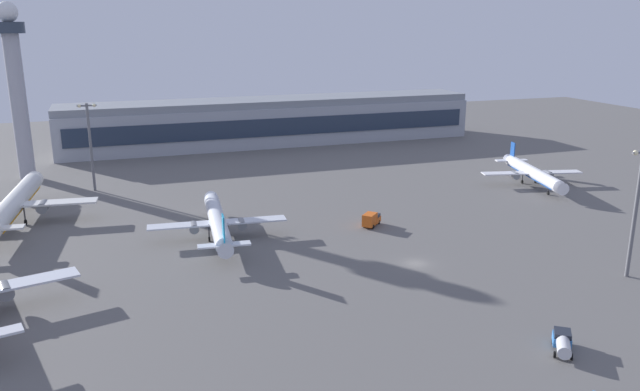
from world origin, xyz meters
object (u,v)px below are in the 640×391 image
object	(u,v)px
airplane_far_stand	(532,173)
fuel_truck	(563,342)
control_tower	(16,80)
airplane_taxiway_distant	(14,204)
apron_light_central	(637,204)
apron_light_west	(90,141)
airplane_mid_apron	(218,222)
catering_truck	(371,219)

from	to	relation	value
airplane_far_stand	fuel_truck	world-z (taller)	airplane_far_stand
control_tower	airplane_taxiway_distant	distance (m)	50.22
apron_light_central	apron_light_west	size ratio (longest dim) A/B	0.99
airplane_far_stand	fuel_truck	distance (m)	93.51
control_tower	airplane_mid_apron	world-z (taller)	control_tower
catering_truck	control_tower	bearing A→B (deg)	-178.76
airplane_far_stand	apron_light_central	size ratio (longest dim) A/B	1.53
airplane_far_stand	catering_truck	world-z (taller)	airplane_far_stand
airplane_mid_apron	airplane_far_stand	bearing A→B (deg)	15.18
airplane_far_stand	apron_light_west	bearing A→B (deg)	-2.72
catering_truck	airplane_far_stand	bearing A→B (deg)	63.42
airplane_far_stand	airplane_taxiway_distant	distance (m)	130.44
control_tower	airplane_mid_apron	size ratio (longest dim) A/B	1.33
apron_light_central	control_tower	bearing A→B (deg)	133.30
airplane_mid_apron	catering_truck	size ratio (longest dim) A/B	6.44
fuel_truck	apron_light_west	xyz separation A→B (m)	(-60.14, 109.91, 12.01)
control_tower	apron_light_west	xyz separation A→B (m)	(18.13, -21.04, -14.30)
control_tower	fuel_truck	xyz separation A→B (m)	(78.27, -130.95, -26.31)
airplane_far_stand	airplane_taxiway_distant	world-z (taller)	airplane_taxiway_distant
airplane_taxiway_distant	airplane_far_stand	bearing A→B (deg)	2.06
airplane_mid_apron	fuel_truck	world-z (taller)	airplane_mid_apron
apron_light_central	airplane_far_stand	bearing A→B (deg)	67.26
airplane_mid_apron	apron_light_central	xyz separation A→B (m)	(64.46, -43.89, 9.75)
airplane_mid_apron	apron_light_central	distance (m)	78.59
airplane_mid_apron	airplane_taxiway_distant	xyz separation A→B (m)	(-40.82, 24.90, 0.88)
catering_truck	apron_light_central	xyz separation A→B (m)	(31.30, -40.64, 11.70)
airplane_mid_apron	fuel_truck	bearing A→B (deg)	-54.22
control_tower	catering_truck	xyz separation A→B (m)	(75.46, -72.65, -26.10)
apron_light_central	apron_light_west	world-z (taller)	apron_light_west
airplane_mid_apron	airplane_taxiway_distant	distance (m)	47.83
airplane_taxiway_distant	catering_truck	world-z (taller)	airplane_taxiway_distant
catering_truck	apron_light_central	size ratio (longest dim) A/B	0.25
control_tower	apron_light_central	bearing A→B (deg)	-46.70
control_tower	fuel_truck	bearing A→B (deg)	-59.13
airplane_far_stand	apron_light_west	xyz separation A→B (m)	(-113.42, 33.09, 9.92)
airplane_mid_apron	airplane_far_stand	world-z (taller)	airplane_mid_apron
fuel_truck	control_tower	bearing A→B (deg)	156.92
apron_light_central	fuel_truck	bearing A→B (deg)	-148.19
airplane_mid_apron	airplane_far_stand	size ratio (longest dim) A/B	1.04
airplane_mid_apron	apron_light_central	size ratio (longest dim) A/B	1.59
airplane_taxiway_distant	fuel_truck	size ratio (longest dim) A/B	7.20
control_tower	airplane_far_stand	distance (m)	144.30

